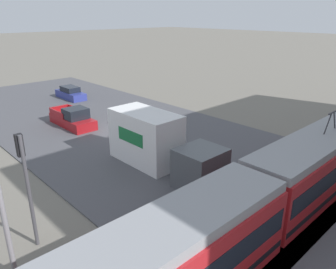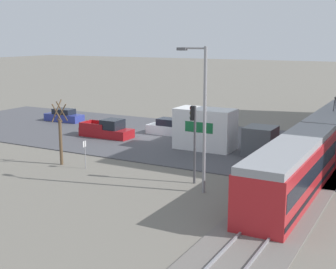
{
  "view_description": "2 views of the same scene",
  "coord_description": "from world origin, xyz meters",
  "px_view_note": "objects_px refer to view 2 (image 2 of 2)",
  "views": [
    {
      "loc": [
        15.49,
        23.0,
        9.69
      ],
      "look_at": [
        0.6,
        7.18,
        1.6
      ],
      "focal_mm": 35.0,
      "sensor_mm": 36.0,
      "label": 1
    },
    {
      "loc": [
        38.53,
        23.0,
        9.51
      ],
      "look_at": [
        5.14,
        4.81,
        1.61
      ],
      "focal_mm": 50.0,
      "sensor_mm": 36.0,
      "label": 2
    }
  ],
  "objects_px": {
    "traffic_light_pole": "(194,134)",
    "street_lamp_near_crossing": "(202,111)",
    "no_parking_sign": "(85,152)",
    "light_rail_tram": "(316,146)",
    "street_tree": "(60,136)",
    "sedan_car_0": "(170,128)",
    "pickup_truck": "(107,130)",
    "sedan_car_1": "(64,116)",
    "box_truck": "(218,132)"
  },
  "relations": [
    {
      "from": "light_rail_tram",
      "to": "street_lamp_near_crossing",
      "type": "distance_m",
      "value": 10.85
    },
    {
      "from": "light_rail_tram",
      "to": "pickup_truck",
      "type": "distance_m",
      "value": 20.01
    },
    {
      "from": "sedan_car_0",
      "to": "street_lamp_near_crossing",
      "type": "bearing_deg",
      "value": 34.69
    },
    {
      "from": "light_rail_tram",
      "to": "no_parking_sign",
      "type": "relative_size",
      "value": 13.44
    },
    {
      "from": "light_rail_tram",
      "to": "traffic_light_pole",
      "type": "xyz_separation_m",
      "value": [
        7.46,
        -6.4,
        1.66
      ]
    },
    {
      "from": "box_truck",
      "to": "street_lamp_near_crossing",
      "type": "height_order",
      "value": "street_lamp_near_crossing"
    },
    {
      "from": "sedan_car_1",
      "to": "no_parking_sign",
      "type": "distance_m",
      "value": 20.47
    },
    {
      "from": "box_truck",
      "to": "sedan_car_0",
      "type": "height_order",
      "value": "box_truck"
    },
    {
      "from": "pickup_truck",
      "to": "sedan_car_0",
      "type": "height_order",
      "value": "pickup_truck"
    },
    {
      "from": "box_truck",
      "to": "no_parking_sign",
      "type": "relative_size",
      "value": 4.13
    },
    {
      "from": "street_tree",
      "to": "street_lamp_near_crossing",
      "type": "distance_m",
      "value": 12.41
    },
    {
      "from": "box_truck",
      "to": "street_tree",
      "type": "height_order",
      "value": "street_tree"
    },
    {
      "from": "pickup_truck",
      "to": "street_tree",
      "type": "bearing_deg",
      "value": 15.5
    },
    {
      "from": "sedan_car_1",
      "to": "traffic_light_pole",
      "type": "distance_m",
      "value": 26.98
    },
    {
      "from": "pickup_truck",
      "to": "traffic_light_pole",
      "type": "height_order",
      "value": "traffic_light_pole"
    },
    {
      "from": "pickup_truck",
      "to": "traffic_light_pole",
      "type": "xyz_separation_m",
      "value": [
        9.04,
        13.52,
        2.62
      ]
    },
    {
      "from": "pickup_truck",
      "to": "light_rail_tram",
      "type": "bearing_deg",
      "value": 85.47
    },
    {
      "from": "light_rail_tram",
      "to": "street_lamp_near_crossing",
      "type": "relative_size",
      "value": 3.11
    },
    {
      "from": "street_tree",
      "to": "no_parking_sign",
      "type": "relative_size",
      "value": 2.37
    },
    {
      "from": "pickup_truck",
      "to": "traffic_light_pole",
      "type": "distance_m",
      "value": 16.48
    },
    {
      "from": "sedan_car_0",
      "to": "sedan_car_1",
      "type": "distance_m",
      "value": 14.24
    },
    {
      "from": "street_lamp_near_crossing",
      "to": "sedan_car_1",
      "type": "bearing_deg",
      "value": -122.08
    },
    {
      "from": "light_rail_tram",
      "to": "pickup_truck",
      "type": "bearing_deg",
      "value": -94.53
    },
    {
      "from": "box_truck",
      "to": "street_tree",
      "type": "relative_size",
      "value": 1.74
    },
    {
      "from": "street_tree",
      "to": "box_truck",
      "type": "bearing_deg",
      "value": 137.61
    },
    {
      "from": "traffic_light_pole",
      "to": "no_parking_sign",
      "type": "height_order",
      "value": "traffic_light_pole"
    },
    {
      "from": "pickup_truck",
      "to": "street_lamp_near_crossing",
      "type": "distance_m",
      "value": 18.58
    },
    {
      "from": "box_truck",
      "to": "sedan_car_0",
      "type": "relative_size",
      "value": 1.91
    },
    {
      "from": "sedan_car_0",
      "to": "street_lamp_near_crossing",
      "type": "height_order",
      "value": "street_lamp_near_crossing"
    },
    {
      "from": "light_rail_tram",
      "to": "no_parking_sign",
      "type": "distance_m",
      "value": 16.99
    },
    {
      "from": "box_truck",
      "to": "light_rail_tram",
      "type": "bearing_deg",
      "value": 79.38
    },
    {
      "from": "sedan_car_1",
      "to": "street_tree",
      "type": "relative_size",
      "value": 0.93
    },
    {
      "from": "sedan_car_0",
      "to": "street_tree",
      "type": "distance_m",
      "value": 13.88
    },
    {
      "from": "sedan_car_0",
      "to": "light_rail_tram",
      "type": "bearing_deg",
      "value": 69.85
    },
    {
      "from": "pickup_truck",
      "to": "street_lamp_near_crossing",
      "type": "height_order",
      "value": "street_lamp_near_crossing"
    },
    {
      "from": "traffic_light_pole",
      "to": "no_parking_sign",
      "type": "bearing_deg",
      "value": -85.71
    },
    {
      "from": "street_tree",
      "to": "pickup_truck",
      "type": "bearing_deg",
      "value": -164.5
    },
    {
      "from": "sedan_car_0",
      "to": "street_tree",
      "type": "bearing_deg",
      "value": -8.47
    },
    {
      "from": "traffic_light_pole",
      "to": "street_lamp_near_crossing",
      "type": "xyz_separation_m",
      "value": [
        1.41,
        1.19,
        1.78
      ]
    },
    {
      "from": "street_tree",
      "to": "no_parking_sign",
      "type": "distance_m",
      "value": 2.52
    },
    {
      "from": "traffic_light_pole",
      "to": "street_tree",
      "type": "height_order",
      "value": "traffic_light_pole"
    },
    {
      "from": "box_truck",
      "to": "pickup_truck",
      "type": "height_order",
      "value": "box_truck"
    },
    {
      "from": "light_rail_tram",
      "to": "sedan_car_0",
      "type": "distance_m",
      "value": 16.24
    },
    {
      "from": "street_tree",
      "to": "street_lamp_near_crossing",
      "type": "xyz_separation_m",
      "value": [
        0.81,
        12.04,
        2.9
      ]
    },
    {
      "from": "street_lamp_near_crossing",
      "to": "no_parking_sign",
      "type": "height_order",
      "value": "street_lamp_near_crossing"
    },
    {
      "from": "street_lamp_near_crossing",
      "to": "box_truck",
      "type": "bearing_deg",
      "value": -162.82
    },
    {
      "from": "traffic_light_pole",
      "to": "street_lamp_near_crossing",
      "type": "bearing_deg",
      "value": 40.21
    },
    {
      "from": "sedan_car_1",
      "to": "street_tree",
      "type": "distance_m",
      "value": 18.92
    },
    {
      "from": "street_lamp_near_crossing",
      "to": "no_parking_sign",
      "type": "distance_m",
      "value": 10.49
    },
    {
      "from": "sedan_car_1",
      "to": "street_lamp_near_crossing",
      "type": "xyz_separation_m",
      "value": [
        15.19,
        24.24,
        4.47
      ]
    }
  ]
}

